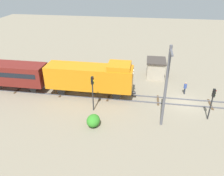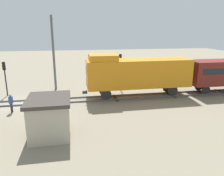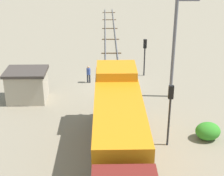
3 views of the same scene
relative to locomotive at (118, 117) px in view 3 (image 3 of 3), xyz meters
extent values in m
plane|color=gray|center=(0.00, -11.96, -2.77)|extent=(115.66, 115.66, 0.00)
cube|color=#595960|center=(-0.72, -11.96, -2.69)|extent=(0.10, 77.11, 0.16)
cube|color=#595960|center=(0.72, -11.96, -2.69)|extent=(0.10, 77.11, 0.16)
cube|color=#4C3823|center=(0.00, -47.30, -2.73)|extent=(2.40, 0.24, 0.09)
cube|color=#4C3823|center=(0.00, -40.88, -2.73)|extent=(2.40, 0.24, 0.09)
cube|color=#4C3823|center=(0.00, -34.45, -2.73)|extent=(2.40, 0.24, 0.09)
cube|color=#4C3823|center=(0.00, -28.02, -2.73)|extent=(2.40, 0.24, 0.09)
cube|color=#4C3823|center=(0.00, -21.60, -2.73)|extent=(2.40, 0.24, 0.09)
cube|color=#4C3823|center=(0.00, -15.17, -2.73)|extent=(2.40, 0.24, 0.09)
cube|color=#4C3823|center=(0.00, -8.75, -2.73)|extent=(2.40, 0.24, 0.09)
cube|color=#4C3823|center=(0.00, -2.32, -2.73)|extent=(2.40, 0.24, 0.09)
cube|color=orange|center=(0.00, 0.24, -0.06)|extent=(2.90, 11.00, 2.90)
cube|color=orange|center=(0.00, -3.66, 1.69)|extent=(2.75, 2.80, 0.60)
cube|color=orange|center=(0.00, -5.31, -0.06)|extent=(2.84, 0.10, 2.84)
cube|color=white|center=(0.00, -5.35, -0.26)|extent=(2.46, 0.06, 0.20)
sphere|color=white|center=(-0.45, -5.36, 1.04)|extent=(0.28, 0.28, 0.28)
sphere|color=white|center=(0.45, -5.36, 1.04)|extent=(0.28, 0.28, 0.28)
cylinder|color=#262628|center=(0.00, -5.61, -1.91)|extent=(0.36, 0.50, 0.36)
cylinder|color=#262628|center=(-0.72, -3.46, -2.06)|extent=(0.18, 1.10, 1.10)
cylinder|color=#262628|center=(0.72, -3.46, -2.06)|extent=(0.18, 1.10, 1.10)
cylinder|color=#262628|center=(-3.20, -14.13, -0.87)|extent=(0.14, 0.14, 3.81)
cube|color=black|center=(-3.20, -14.13, 0.59)|extent=(0.32, 0.24, 0.90)
sphere|color=red|center=(-3.20, -14.27, 0.86)|extent=(0.16, 0.16, 0.16)
sphere|color=#3C3306|center=(-3.20, -14.27, 0.58)|extent=(0.16, 0.16, 0.16)
sphere|color=black|center=(-3.20, -14.27, 0.30)|extent=(0.16, 0.16, 0.16)
cylinder|color=#262628|center=(-3.40, -1.06, -0.58)|extent=(0.14, 0.14, 4.38)
cube|color=black|center=(-3.40, -1.06, 1.16)|extent=(0.32, 0.24, 0.90)
sphere|color=#390606|center=(-3.40, -1.20, 1.43)|extent=(0.16, 0.16, 0.16)
sphere|color=yellow|center=(-3.40, -1.20, 1.15)|extent=(0.16, 0.16, 0.16)
sphere|color=black|center=(-3.40, -1.20, 0.87)|extent=(0.16, 0.16, 0.16)
cylinder|color=#262B38|center=(2.30, -12.30, -2.35)|extent=(0.15, 0.15, 0.85)
cylinder|color=#262B38|center=(2.50, -12.30, -2.35)|extent=(0.15, 0.15, 0.85)
cylinder|color=#33478C|center=(2.40, -12.30, -1.61)|extent=(0.38, 0.38, 0.62)
sphere|color=tan|center=(2.40, -12.30, -1.19)|extent=(0.23, 0.23, 0.23)
cylinder|color=#595960|center=(-5.00, -8.92, 1.65)|extent=(0.28, 0.28, 8.84)
cube|color=#595960|center=(-5.90, -8.92, 5.67)|extent=(1.80, 0.16, 0.16)
cube|color=#B2A893|center=(7.50, -8.48, -1.52)|extent=(3.20, 2.60, 2.50)
cube|color=#3F3833|center=(7.50, -8.48, -0.15)|extent=(3.50, 2.90, 0.24)
cube|color=#2D2319|center=(7.50, -9.80, -1.82)|extent=(0.80, 0.06, 1.90)
ellipsoid|color=#328626|center=(-6.32, -1.74, -2.14)|extent=(1.73, 1.42, 1.26)
camera|label=1|loc=(-24.63, -6.63, 11.83)|focal=35.00mm
camera|label=2|loc=(22.13, -6.76, 4.45)|focal=35.00mm
camera|label=3|loc=(0.78, 18.76, 10.05)|focal=55.00mm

